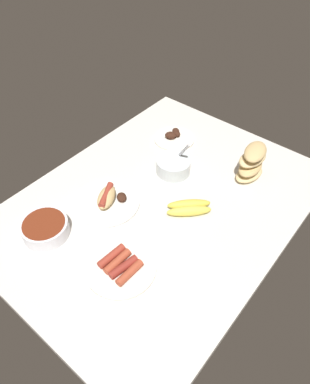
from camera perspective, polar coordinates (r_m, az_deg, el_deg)
The scene contains 8 objects.
ground_plane at distance 132.53cm, azimuth 0.86°, elevation -2.02°, with size 120.00×90.00×3.00cm, color silver.
bowl_coleslaw at distance 141.34cm, azimuth 3.01°, elevation 4.36°, with size 13.85×13.85×15.86cm.
banana_bunch at distance 127.49cm, azimuth 5.53°, elevation -2.56°, with size 16.78×16.01×3.81cm.
bowl_chili at distance 125.05cm, azimuth -17.38°, elevation -5.59°, with size 15.89×15.89×5.52cm.
plate_sausages at distance 113.45cm, azimuth -5.59°, elevation -11.88°, with size 22.68×22.68×3.60cm.
plate_hotdog_assembled at distance 130.94cm, azimuth -7.70°, elevation -1.27°, with size 24.37×24.37×5.61cm.
bread_stack at distance 141.39cm, azimuth 15.41°, elevation 4.58°, with size 15.24×10.37×14.40cm.
plate_grilled_meat at distance 159.58cm, azimuth 3.10°, elevation 8.83°, with size 18.07×18.07×3.93cm.
Camera 1 is at (-69.95, -55.48, 96.45)cm, focal length 32.91 mm.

